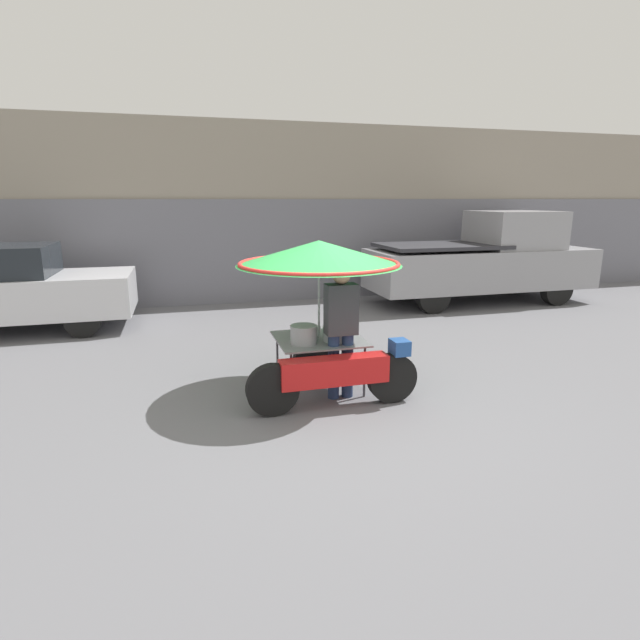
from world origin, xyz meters
name	(u,v)px	position (x,y,z in m)	size (l,w,h in m)	color
ground_plane	(342,407)	(0.00, 0.00, 0.00)	(36.00, 36.00, 0.00)	slate
shopfront_building	(250,213)	(0.00, 7.50, 2.05)	(28.00, 2.06, 4.13)	gray
vendor_motorcycle_cart	(321,274)	(-0.09, 0.60, 1.51)	(2.07, 2.05, 1.92)	black
vendor_person	(341,325)	(0.08, 0.30, 0.93)	(0.38, 0.22, 1.65)	navy
parked_car	(4,289)	(-4.88, 4.92, 0.81)	(4.32, 1.73, 1.60)	black
pickup_truck	(486,260)	(5.18, 5.01, 1.00)	(5.29, 1.78, 2.13)	black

